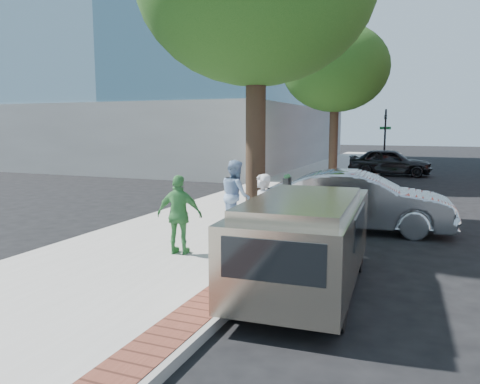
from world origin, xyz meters
The scene contains 14 objects.
ground centered at (0.00, 0.00, 0.00)m, with size 120.00×120.00×0.00m, color black.
sidewalk centered at (-1.50, 8.00, 0.07)m, with size 5.00×60.00×0.15m, color #9E9991.
brick_strip centered at (0.70, 8.00, 0.15)m, with size 0.60×60.00×0.01m, color brown.
curb centered at (1.05, 8.00, 0.07)m, with size 0.10×60.00×0.15m, color gray.
office_base centered at (-13.00, 22.00, 2.00)m, with size 18.20×22.20×4.00m, color gray.
signal_near centered at (0.90, 22.00, 2.25)m, with size 0.70×0.15×3.80m.
tree_far centered at (-0.50, 12.00, 5.30)m, with size 4.80×4.80×7.14m.
parking_meter centered at (0.58, 0.82, 1.21)m, with size 0.12×0.32×1.47m.
person_gray centered at (0.57, -0.90, 0.97)m, with size 0.60×0.39×1.64m, color silver.
person_officer centered at (-0.82, 1.07, 1.03)m, with size 0.85×0.67×1.76m, color #82A0C9.
person_green centered at (-0.99, -1.46, 0.96)m, with size 0.95×0.39×1.61m, color #429249.
sedan_silver centered at (1.98, 2.80, 0.78)m, with size 1.65×4.73×1.56m, color #A6A8AD.
bg_car centered at (1.60, 17.60, 0.75)m, with size 1.78×4.43×1.51m, color black.
van centered at (1.79, -2.08, 0.89)m, with size 1.91×4.47×1.62m.
Camera 1 is at (3.62, -9.60, 2.74)m, focal length 35.00 mm.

